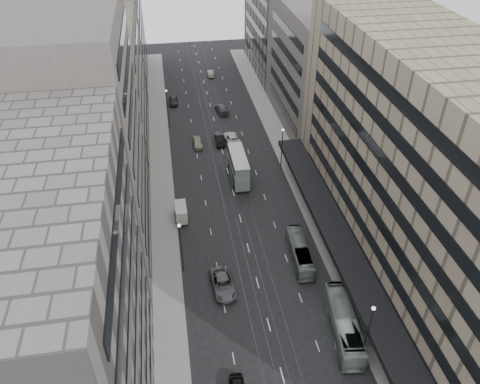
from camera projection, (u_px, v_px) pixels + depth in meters
ground at (270, 331)px, 56.64m from camera, size 220.00×220.00×0.00m
sidewalk_right at (289, 160)px, 88.18m from camera, size 4.00×125.00×0.15m
sidewalk_left at (161, 172)px, 84.96m from camera, size 4.00×125.00×0.15m
department_store at (432, 176)px, 57.16m from camera, size 19.20×60.00×30.00m
building_right_mid at (321, 68)px, 94.07m from camera, size 15.00×28.00×24.00m
building_right_far at (285, 17)px, 116.89m from camera, size 15.00×32.00×28.00m
building_left_a at (44, 330)px, 38.57m from camera, size 15.00×28.00×30.00m
building_left_b at (77, 146)px, 58.99m from camera, size 15.00×26.00×34.00m
building_left_c at (99, 93)px, 83.21m from camera, size 15.00×28.00×25.00m
building_left_d at (109, 29)px, 108.71m from camera, size 15.00×38.00×28.00m
lamp_right_near at (369, 326)px, 50.89m from camera, size 0.44×0.44×8.32m
lamp_right_far at (282, 144)px, 82.87m from camera, size 0.44×0.44×8.32m
lamp_left_near at (181, 242)px, 61.88m from camera, size 0.44×0.44×8.32m
lamp_left_far at (167, 104)px, 96.26m from camera, size 0.44×0.44×8.32m
bus_near at (344, 324)px, 55.56m from camera, size 4.21×11.89×3.24m
bus_far at (300, 252)px, 65.96m from camera, size 2.87×9.95×2.74m
double_decker at (238, 167)px, 81.58m from camera, size 2.86×9.12×4.98m
panel_van at (181, 212)px, 73.33m from camera, size 2.02×4.01×2.51m
sedan_2 at (223, 284)px, 61.73m from camera, size 3.28×6.39×1.72m
sedan_4 at (198, 143)px, 92.26m from camera, size 1.90×4.53×1.53m
sedan_5 at (220, 140)px, 93.14m from camera, size 1.72×4.88×1.61m
sedan_6 at (232, 138)px, 93.60m from camera, size 3.36×6.09×1.61m
sedan_7 at (221, 109)px, 104.51m from camera, size 3.04×5.87×1.63m
sedan_8 at (173, 100)px, 107.98m from camera, size 2.11×4.86×1.63m
sedan_9 at (211, 73)px, 121.70m from camera, size 1.75×4.42×1.43m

